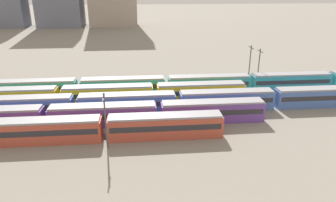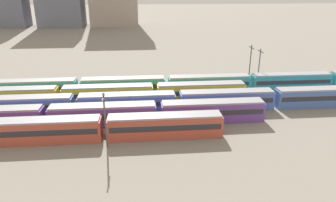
# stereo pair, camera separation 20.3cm
# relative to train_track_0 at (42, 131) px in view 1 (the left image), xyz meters

# --- Properties ---
(ground_plane) EXTENTS (600.00, 600.00, 0.00)m
(ground_plane) POSITION_rel_train_track_0_xyz_m (-7.18, 10.40, -1.90)
(ground_plane) COLOR gray
(train_track_0) EXTENTS (55.80, 3.06, 3.75)m
(train_track_0) POSITION_rel_train_track_0_xyz_m (0.00, 0.00, 0.00)
(train_track_0) COLOR #BC4C38
(train_track_0) RESTS_ON ground_plane
(train_track_1) EXTENTS (55.80, 3.06, 3.75)m
(train_track_1) POSITION_rel_train_track_0_xyz_m (8.74, 5.20, 0.00)
(train_track_1) COLOR #6B429E
(train_track_1) RESTS_ON ground_plane
(train_track_2) EXTENTS (93.60, 3.06, 3.75)m
(train_track_2) POSITION_rel_train_track_0_xyz_m (31.55, 10.40, 0.00)
(train_track_2) COLOR #4C70BC
(train_track_2) RESTS_ON ground_plane
(train_track_3) EXTENTS (55.80, 3.06, 3.75)m
(train_track_3) POSITION_rel_train_track_0_xyz_m (8.65, 15.60, 0.00)
(train_track_3) COLOR yellow
(train_track_3) RESTS_ON ground_plane
(train_track_4) EXTENTS (112.50, 3.06, 3.75)m
(train_track_4) POSITION_rel_train_track_0_xyz_m (39.81, 20.80, 0.00)
(train_track_4) COLOR teal
(train_track_4) RESTS_ON ground_plane
(catenary_pole_1) EXTENTS (0.24, 3.20, 9.75)m
(catenary_pole_1) POSITION_rel_train_track_0_xyz_m (40.42, 23.73, 3.52)
(catenary_pole_1) COLOR #4C4C51
(catenary_pole_1) RESTS_ON ground_plane
(catenary_pole_2) EXTENTS (0.24, 3.20, 8.65)m
(catenary_pole_2) POSITION_rel_train_track_0_xyz_m (10.04, -2.86, 2.95)
(catenary_pole_2) COLOR #4C4C51
(catenary_pole_2) RESTS_ON ground_plane
(catenary_pole_3) EXTENTS (0.24, 3.20, 8.92)m
(catenary_pole_3) POSITION_rel_train_track_0_xyz_m (42.56, 23.60, 3.09)
(catenary_pole_3) COLOR #4C4C51
(catenary_pole_3) RESTS_ON ground_plane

